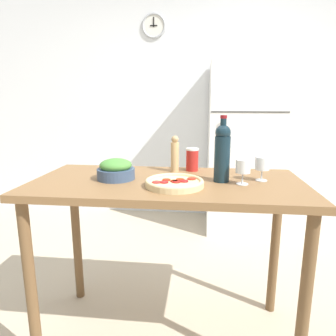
# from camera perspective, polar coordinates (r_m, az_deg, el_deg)

# --- Properties ---
(ground_plane) EXTENTS (14.00, 14.00, 0.00)m
(ground_plane) POSITION_cam_1_polar(r_m,az_deg,el_deg) (2.04, -0.12, -28.84)
(ground_plane) COLOR #BCAD93
(wall_back) EXTENTS (6.40, 0.08, 2.60)m
(wall_back) POSITION_cam_1_polar(r_m,az_deg,el_deg) (3.56, 3.60, 11.69)
(wall_back) COLOR silver
(wall_back) RESTS_ON ground_plane
(refrigerator) EXTENTS (0.72, 0.68, 1.75)m
(refrigerator) POSITION_cam_1_polar(r_m,az_deg,el_deg) (3.25, 14.10, 3.70)
(refrigerator) COLOR white
(refrigerator) RESTS_ON ground_plane
(prep_counter) EXTENTS (1.43, 0.68, 0.94)m
(prep_counter) POSITION_cam_1_polar(r_m,az_deg,el_deg) (1.62, -0.13, -6.82)
(prep_counter) COLOR brown
(prep_counter) RESTS_ON ground_plane
(wine_bottle) EXTENTS (0.08, 0.08, 0.34)m
(wine_bottle) POSITION_cam_1_polar(r_m,az_deg,el_deg) (1.56, 10.30, 3.09)
(wine_bottle) COLOR #142833
(wine_bottle) RESTS_ON prep_counter
(wine_glass_near) EXTENTS (0.07, 0.07, 0.13)m
(wine_glass_near) POSITION_cam_1_polar(r_m,az_deg,el_deg) (1.54, 14.10, 0.04)
(wine_glass_near) COLOR silver
(wine_glass_near) RESTS_ON prep_counter
(wine_glass_far) EXTENTS (0.07, 0.07, 0.13)m
(wine_glass_far) POSITION_cam_1_polar(r_m,az_deg,el_deg) (1.64, 17.53, 0.64)
(wine_glass_far) COLOR silver
(wine_glass_far) RESTS_ON prep_counter
(pepper_mill) EXTENTS (0.05, 0.05, 0.21)m
(pepper_mill) POSITION_cam_1_polar(r_m,az_deg,el_deg) (1.77, 1.31, 2.61)
(pepper_mill) COLOR tan
(pepper_mill) RESTS_ON prep_counter
(salad_bowl) EXTENTS (0.20, 0.20, 0.11)m
(salad_bowl) POSITION_cam_1_polar(r_m,az_deg,el_deg) (1.63, -9.88, -0.32)
(salad_bowl) COLOR #384C6B
(salad_bowl) RESTS_ON prep_counter
(homemade_pizza) EXTENTS (0.29, 0.29, 0.04)m
(homemade_pizza) POSITION_cam_1_polar(r_m,az_deg,el_deg) (1.47, 1.24, -2.80)
(homemade_pizza) COLOR #DBC189
(homemade_pizza) RESTS_ON prep_counter
(salt_canister) EXTENTS (0.07, 0.07, 0.14)m
(salt_canister) POSITION_cam_1_polar(r_m,az_deg,el_deg) (1.80, 4.63, 1.64)
(salt_canister) COLOR #B2231E
(salt_canister) RESTS_ON prep_counter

